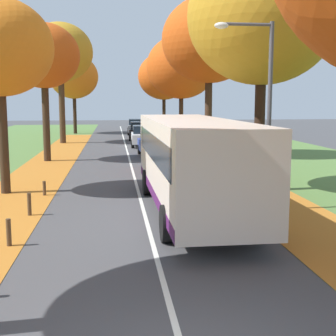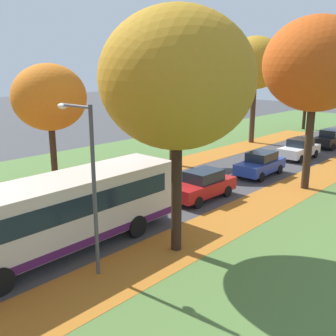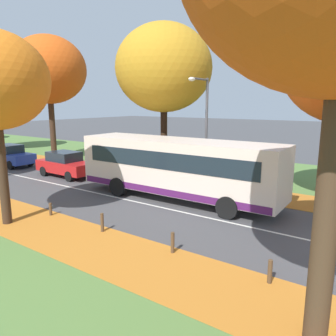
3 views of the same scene
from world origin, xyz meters
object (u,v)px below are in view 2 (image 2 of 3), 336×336
Objects in this scene: bollard_fifth at (61,197)px; car_blue_following at (260,164)px; streetlamp_right at (88,171)px; tree_left_distant at (308,76)px; bus at (62,211)px; car_red_lead at (202,185)px; bollard_fourth at (5,211)px; tree_right_mid at (316,65)px; tree_right_near at (177,79)px; tree_left_far at (255,63)px; car_black_fourth_in_line at (330,138)px; tree_left_mid at (172,82)px; tree_left_near at (49,98)px; car_white_third_in_line at (299,149)px.

bollard_fifth is 0.13× the size of car_blue_following.
tree_left_distant is at bearing 103.25° from streetlamp_right.
car_red_lead is (0.16, 8.79, -0.89)m from bus.
bollard_fourth is at bearing -179.95° from bus.
bollard_fifth is (0.01, 3.13, -0.08)m from bollard_fourth.
streetlamp_right is at bearing -76.75° from tree_left_distant.
tree_right_near is at bearing -91.47° from tree_right_mid.
tree_right_mid is 17.91× the size of bollard_fifth.
bollard_fourth is 0.12× the size of streetlamp_right.
tree_right_near is 16.77× the size of bollard_fifth.
tree_left_far is at bearing -90.62° from tree_left_distant.
tree_right_near is 26.02m from car_black_fourth_in_line.
car_red_lead reaches higher than bollard_fifth.
tree_left_mid is 1.89× the size of car_blue_following.
tree_left_mid reaches higher than bus.
bollard_fourth is (-8.64, -14.58, -6.91)m from tree_right_mid.
car_black_fourth_in_line is (4.94, 28.24, 0.45)m from bollard_fourth.
tree_right_near reaches higher than bus.
tree_left_far reaches higher than tree_left_near.
bus reaches higher than car_white_third_in_line.
tree_left_distant reaches higher than bus.
car_red_lead is (-3.08, 5.67, -5.91)m from tree_right_near.
tree_left_mid is at bearing 88.45° from tree_left_near.
bus is at bearing -79.87° from tree_left_distant.
car_red_lead is at bearing 47.13° from bollard_fifth.
car_black_fourth_in_line reaches higher than bollard_fifth.
tree_right_near reaches higher than car_black_fourth_in_line.
bus is at bearing -91.03° from car_red_lead.
tree_left_near is at bearing 157.58° from bollard_fifth.
bus is (6.40, -13.54, -4.39)m from tree_left_mid.
car_black_fourth_in_line is at bearing 105.16° from tree_right_mid.
car_white_third_in_line is 6.36m from car_black_fourth_in_line.
tree_right_near is 2.20× the size of car_blue_following.
streetlamp_right is at bearing -24.36° from tree_left_near.
tree_left_far is 24.39m from tree_right_near.
streetlamp_right is (7.26, -0.21, 3.38)m from bollard_fourth.
tree_right_mid is 18.31m from bollard_fourth.
tree_left_far is 17.81× the size of bollard_fifth.
car_blue_following is at bearing -56.18° from tree_left_far.
tree_left_mid is at bearing 144.11° from car_red_lead.
tree_left_mid is 11.99m from bollard_fifth.
car_black_fourth_in_line is at bearing 78.90° from bollard_fifth.
bus is 15.30m from car_blue_following.
tree_right_near is 2.20× the size of car_red_lead.
car_black_fourth_in_line is (6.54, 2.85, -6.64)m from tree_left_far.
tree_left_far reaches higher than bollard_fifth.
tree_left_mid is 11.10× the size of bollard_fourth.
bollard_fourth is at bearing 178.32° from streetlamp_right.
bollard_fifth is 0.09× the size of streetlamp_right.
car_red_lead is 1.00× the size of car_blue_following.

